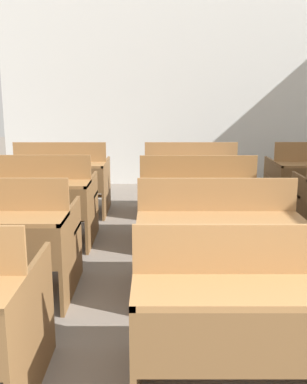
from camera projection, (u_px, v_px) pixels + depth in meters
name	position (u px, v px, depth m)	size (l,w,h in m)	color
wall_back	(193.00, 88.00, 7.20)	(6.16, 0.06, 3.13)	silver
bench_front_center	(249.00, 311.00, 2.18)	(1.14, 0.81, 0.90)	brown
bench_second_center	(214.00, 237.00, 3.30)	(1.14, 0.81, 0.90)	brown
bench_third_left	(35.00, 199.00, 4.47)	(1.14, 0.81, 0.90)	brown
bench_third_center	(197.00, 200.00, 4.44)	(1.14, 0.81, 0.90)	brown
bench_back_left	(61.00, 178.00, 5.59)	(1.14, 0.81, 0.90)	brown
bench_back_center	(190.00, 178.00, 5.59)	(1.14, 0.81, 0.90)	brown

